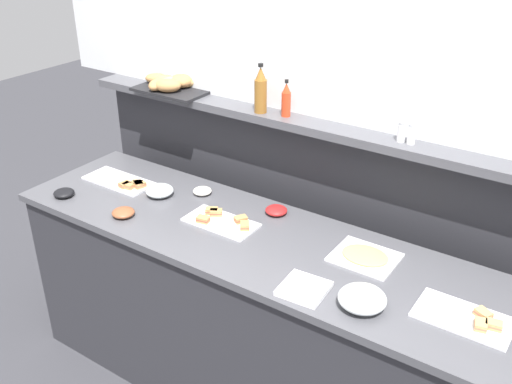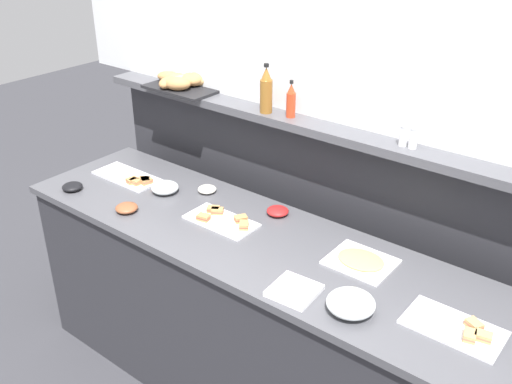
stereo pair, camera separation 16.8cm
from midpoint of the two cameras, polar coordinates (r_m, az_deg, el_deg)
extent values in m
plane|color=#38383D|center=(3.51, 7.41, -13.38)|extent=(12.00, 12.00, 0.00)
cube|color=#2D2D33|center=(2.83, 1.42, -12.81)|extent=(2.37, 0.62, 0.90)
cube|color=#4C4C51|center=(2.56, 1.54, -4.76)|extent=(2.41, 0.66, 0.03)
cube|color=#2D2D33|center=(3.06, 7.26, -4.97)|extent=(2.61, 0.08, 1.30)
cube|color=#4C4C51|center=(2.72, 7.52, 6.60)|extent=(2.61, 0.22, 0.04)
cube|color=silver|center=(2.19, 20.97, -12.38)|extent=(0.33, 0.19, 0.01)
cube|color=tan|center=(2.20, 22.72, -12.13)|extent=(0.07, 0.06, 0.01)
cube|color=#D1664C|center=(2.20, 22.76, -11.97)|extent=(0.07, 0.06, 0.01)
cube|color=tan|center=(2.20, 22.79, -11.81)|extent=(0.07, 0.06, 0.01)
cube|color=tan|center=(2.17, 23.55, -13.08)|extent=(0.06, 0.05, 0.01)
cube|color=#D1664C|center=(2.16, 23.59, -12.92)|extent=(0.06, 0.05, 0.01)
cube|color=tan|center=(2.16, 23.63, -12.76)|extent=(0.06, 0.05, 0.01)
cube|color=tan|center=(2.15, 22.40, -13.12)|extent=(0.05, 0.06, 0.01)
cube|color=#D1664C|center=(2.15, 22.44, -12.96)|extent=(0.05, 0.06, 0.01)
cube|color=tan|center=(2.14, 22.48, -12.79)|extent=(0.05, 0.06, 0.01)
cube|color=white|center=(2.65, -1.63, -2.90)|extent=(0.34, 0.17, 0.01)
cube|color=#B7844C|center=(2.70, -2.04, -2.06)|extent=(0.07, 0.06, 0.01)
cube|color=#B24738|center=(2.70, -2.05, -1.91)|extent=(0.07, 0.06, 0.01)
cube|color=#B7844C|center=(2.69, -2.05, -1.77)|extent=(0.07, 0.06, 0.01)
cube|color=#B7844C|center=(2.72, -2.46, -1.88)|extent=(0.07, 0.06, 0.01)
cube|color=#B24738|center=(2.71, -2.46, -1.73)|extent=(0.07, 0.06, 0.01)
cube|color=#B7844C|center=(2.71, -2.46, -1.58)|extent=(0.07, 0.06, 0.01)
cube|color=#B7844C|center=(2.65, -3.37, -2.69)|extent=(0.06, 0.05, 0.01)
cube|color=#B24738|center=(2.65, -3.38, -2.54)|extent=(0.06, 0.05, 0.01)
cube|color=#B7844C|center=(2.65, -3.38, -2.39)|extent=(0.06, 0.05, 0.01)
cube|color=#B7844C|center=(2.59, 0.67, -3.47)|extent=(0.06, 0.07, 0.01)
cube|color=#B24738|center=(2.58, 0.67, -3.32)|extent=(0.06, 0.07, 0.01)
cube|color=#B7844C|center=(2.58, 0.67, -3.17)|extent=(0.06, 0.07, 0.01)
cube|color=#B7844C|center=(2.64, 0.32, -2.82)|extent=(0.06, 0.07, 0.01)
cube|color=#B24738|center=(2.63, 0.32, -2.67)|extent=(0.06, 0.07, 0.01)
cube|color=#B7844C|center=(2.63, 0.32, -2.52)|extent=(0.06, 0.07, 0.01)
cube|color=silver|center=(3.12, -11.05, 1.47)|extent=(0.38, 0.17, 0.01)
cube|color=#B7844C|center=(3.04, -10.52, 0.97)|extent=(0.05, 0.06, 0.01)
cube|color=#D1664C|center=(3.04, -10.53, 1.11)|extent=(0.05, 0.06, 0.01)
cube|color=#B7844C|center=(3.03, -10.54, 1.24)|extent=(0.05, 0.06, 0.01)
cube|color=#B7844C|center=(3.03, -9.26, 0.96)|extent=(0.07, 0.06, 0.01)
cube|color=#D1664C|center=(3.02, -9.27, 1.10)|extent=(0.07, 0.06, 0.01)
cube|color=#B7844C|center=(3.02, -9.28, 1.24)|extent=(0.07, 0.06, 0.01)
cube|color=#B7844C|center=(3.02, -9.13, 0.90)|extent=(0.05, 0.06, 0.01)
cube|color=#D1664C|center=(3.01, -9.14, 1.03)|extent=(0.05, 0.06, 0.01)
cube|color=#B7844C|center=(3.01, -9.15, 1.17)|extent=(0.05, 0.06, 0.01)
cube|color=#B7844C|center=(3.04, -9.39, 1.04)|extent=(0.07, 0.06, 0.01)
cube|color=#D1664C|center=(3.03, -9.40, 1.18)|extent=(0.07, 0.06, 0.01)
cube|color=#B7844C|center=(3.03, -9.41, 1.32)|extent=(0.07, 0.06, 0.01)
cube|color=#B7844C|center=(3.02, -10.21, 0.85)|extent=(0.06, 0.04, 0.01)
cube|color=#D1664C|center=(3.02, -10.22, 0.98)|extent=(0.06, 0.04, 0.01)
cube|color=#B7844C|center=(3.02, -10.23, 1.12)|extent=(0.06, 0.04, 0.01)
cube|color=white|center=(2.43, 12.23, -6.76)|extent=(0.26, 0.22, 0.01)
ellipsoid|color=#E5C666|center=(2.42, 12.26, -6.54)|extent=(0.20, 0.15, 0.01)
ellipsoid|color=silver|center=(2.93, -7.32, 0.42)|extent=(0.14, 0.14, 0.05)
ellipsoid|color=#BF4C3F|center=(2.93, -7.31, 0.24)|extent=(0.11, 0.11, 0.03)
ellipsoid|color=silver|center=(2.15, 11.57, -10.70)|extent=(0.18, 0.18, 0.07)
ellipsoid|color=#BF4C3F|center=(2.16, 11.53, -10.97)|extent=(0.14, 0.14, 0.04)
ellipsoid|color=black|center=(3.05, -16.11, 0.49)|extent=(0.10, 0.10, 0.04)
ellipsoid|color=silver|center=(2.91, -3.19, 0.25)|extent=(0.09, 0.09, 0.03)
ellipsoid|color=brown|center=(2.78, -10.92, -1.57)|extent=(0.11, 0.11, 0.04)
ellipsoid|color=red|center=(2.71, 3.92, -1.91)|extent=(0.10, 0.10, 0.04)
cube|color=white|center=(2.22, 5.97, -9.65)|extent=(0.18, 0.18, 0.02)
cylinder|color=#8E5B23|center=(2.77, 2.76, 9.35)|extent=(0.06, 0.06, 0.16)
cone|color=#8E5B23|center=(2.74, 2.82, 11.54)|extent=(0.05, 0.05, 0.06)
cylinder|color=black|center=(2.73, 2.83, 12.32)|extent=(0.02, 0.02, 0.02)
cylinder|color=red|center=(2.73, 5.23, 8.48)|extent=(0.04, 0.04, 0.12)
cone|color=red|center=(2.70, 5.31, 10.08)|extent=(0.04, 0.04, 0.04)
cylinder|color=black|center=(2.69, 5.33, 10.70)|extent=(0.02, 0.02, 0.02)
cylinder|color=white|center=(2.49, 16.16, 5.17)|extent=(0.03, 0.03, 0.08)
cylinder|color=#B7BABF|center=(2.48, 16.29, 6.10)|extent=(0.03, 0.03, 0.01)
cylinder|color=white|center=(2.48, 17.08, 4.91)|extent=(0.03, 0.03, 0.08)
cylinder|color=#B7BABF|center=(2.46, 17.22, 5.85)|extent=(0.03, 0.03, 0.01)
cube|color=black|center=(3.16, -5.54, 10.15)|extent=(0.40, 0.26, 0.02)
ellipsoid|color=#AD7A47|center=(3.09, -6.13, 10.52)|extent=(0.17, 0.15, 0.07)
ellipsoid|color=#AD7A47|center=(3.14, -7.10, 10.62)|extent=(0.12, 0.16, 0.06)
ellipsoid|color=#AD7A47|center=(3.21, -4.68, 11.13)|extent=(0.13, 0.14, 0.06)
ellipsoid|color=#AD7A47|center=(3.16, -5.10, 10.92)|extent=(0.14, 0.18, 0.07)
ellipsoid|color=#B7844C|center=(3.21, -6.35, 11.03)|extent=(0.12, 0.13, 0.05)
ellipsoid|color=tan|center=(3.16, -4.14, 10.88)|extent=(0.11, 0.14, 0.06)
ellipsoid|color=#AD7A47|center=(3.24, -7.10, 11.18)|extent=(0.15, 0.12, 0.06)
ellipsoid|color=tan|center=(3.15, -5.47, 10.81)|extent=(0.17, 0.17, 0.06)
ellipsoid|color=#AD7A47|center=(3.16, -4.46, 10.99)|extent=(0.15, 0.17, 0.07)
camera|label=1|loc=(0.08, -88.12, 0.97)|focal=40.72mm
camera|label=2|loc=(0.08, 91.88, -0.97)|focal=40.72mm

